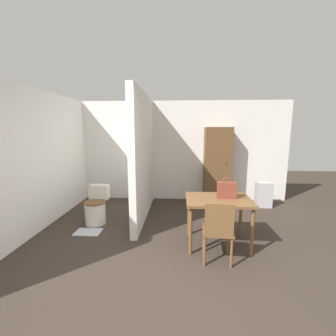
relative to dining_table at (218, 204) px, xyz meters
The scene contains 11 objects.
ground_plane 1.62m from the dining_table, 119.84° to the right, with size 16.00×16.00×0.00m, color #382D26.
wall_back 2.59m from the dining_table, 107.02° to the left, with size 5.67×0.12×2.50m.
wall_left 3.23m from the dining_table, behind, with size 0.12×4.63×2.50m.
partition_wall 1.89m from the dining_table, 138.42° to the left, with size 0.12×2.32×2.50m.
dining_table is the anchor object (origin of this frame).
wooden_chair 0.53m from the dining_table, 99.17° to the right, with size 0.43×0.43×0.87m.
toilet 2.35m from the dining_table, 161.65° to the left, with size 0.40×0.55×0.71m.
handbag 0.26m from the dining_table, 16.43° to the left, with size 0.28×0.12×0.34m.
wooden_cabinet 2.17m from the dining_table, 81.46° to the left, with size 0.64×0.43×1.85m.
bath_mat 2.32m from the dining_table, behind, with size 0.45×0.31×0.01m.
space_heater 2.31m from the dining_table, 53.36° to the left, with size 0.35×0.22×0.59m.
Camera 1 is at (0.14, -2.06, 1.78)m, focal length 24.00 mm.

